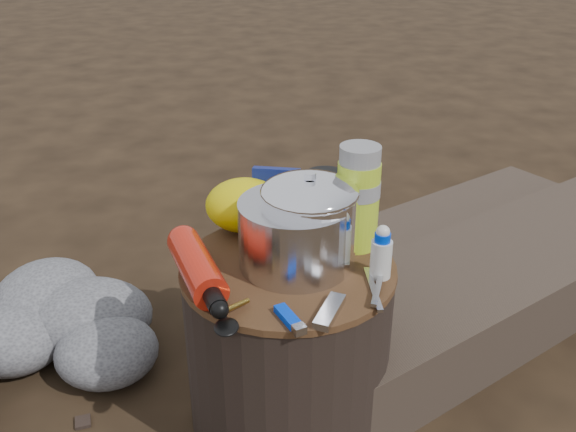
{
  "coord_description": "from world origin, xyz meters",
  "views": [
    {
      "loc": [
        -0.0,
        -1.02,
        0.99
      ],
      "look_at": [
        0.0,
        0.0,
        0.48
      ],
      "focal_mm": 39.23,
      "sensor_mm": 36.0,
      "label": 1
    }
  ],
  "objects_px": {
    "travel_mug": "(325,202)",
    "thermos": "(358,198)",
    "camping_pot": "(309,222)",
    "fuel_bottle": "(197,266)",
    "stump": "(288,345)"
  },
  "relations": [
    {
      "from": "travel_mug",
      "to": "thermos",
      "type": "bearing_deg",
      "value": -52.02
    },
    {
      "from": "camping_pot",
      "to": "thermos",
      "type": "bearing_deg",
      "value": 35.84
    },
    {
      "from": "thermos",
      "to": "travel_mug",
      "type": "height_order",
      "value": "thermos"
    },
    {
      "from": "camping_pot",
      "to": "fuel_bottle",
      "type": "bearing_deg",
      "value": -162.26
    },
    {
      "from": "fuel_bottle",
      "to": "travel_mug",
      "type": "relative_size",
      "value": 2.15
    },
    {
      "from": "travel_mug",
      "to": "camping_pot",
      "type": "bearing_deg",
      "value": -104.72
    },
    {
      "from": "thermos",
      "to": "fuel_bottle",
      "type": "bearing_deg",
      "value": -155.81
    },
    {
      "from": "thermos",
      "to": "camping_pot",
      "type": "bearing_deg",
      "value": -144.16
    },
    {
      "from": "stump",
      "to": "fuel_bottle",
      "type": "bearing_deg",
      "value": -161.6
    },
    {
      "from": "fuel_bottle",
      "to": "thermos",
      "type": "distance_m",
      "value": 0.34
    },
    {
      "from": "camping_pot",
      "to": "travel_mug",
      "type": "relative_size",
      "value": 1.45
    },
    {
      "from": "stump",
      "to": "travel_mug",
      "type": "height_order",
      "value": "travel_mug"
    },
    {
      "from": "stump",
      "to": "camping_pot",
      "type": "height_order",
      "value": "camping_pot"
    },
    {
      "from": "fuel_bottle",
      "to": "camping_pot",
      "type": "bearing_deg",
      "value": -4.15
    },
    {
      "from": "fuel_bottle",
      "to": "thermos",
      "type": "bearing_deg",
      "value": 2.3
    }
  ]
}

